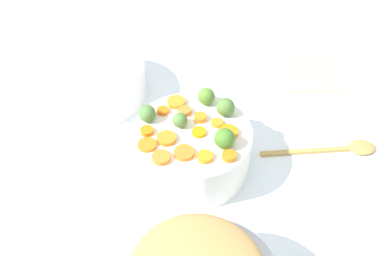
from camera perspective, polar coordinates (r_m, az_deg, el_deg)
name	(u,v)px	position (r m, az deg, el deg)	size (l,w,h in m)	color
tabletop	(173,179)	(0.95, -2.55, -6.63)	(2.40, 2.40, 0.02)	white
serving_bowl_carrots	(192,149)	(0.92, 0.00, -2.72)	(0.25, 0.25, 0.10)	white
carrot_slice_0	(199,132)	(0.88, 0.90, -0.57)	(0.03, 0.03, 0.01)	orange
carrot_slice_1	(200,118)	(0.90, 1.10, 1.36)	(0.03, 0.03, 0.01)	orange
carrot_slice_2	(229,156)	(0.83, 4.88, -3.65)	(0.03, 0.03, 0.01)	orange
carrot_slice_3	(163,111)	(0.92, -3.84, 2.26)	(0.03, 0.03, 0.01)	orange
carrot_slice_4	(166,138)	(0.87, -3.35, -1.35)	(0.04, 0.04, 0.01)	orange
carrot_slice_5	(147,131)	(0.88, -5.90, -0.41)	(0.03, 0.03, 0.01)	orange
carrot_slice_6	(185,111)	(0.92, -0.97, 2.20)	(0.03, 0.03, 0.01)	orange
carrot_slice_7	(176,102)	(0.94, -2.07, 3.42)	(0.04, 0.04, 0.01)	orange
carrot_slice_8	(228,132)	(0.88, 4.75, -0.55)	(0.04, 0.04, 0.01)	orange
carrot_slice_9	(205,157)	(0.83, 1.69, -3.78)	(0.03, 0.03, 0.01)	orange
carrot_slice_10	(184,153)	(0.84, -1.02, -3.25)	(0.04, 0.04, 0.01)	orange
carrot_slice_11	(147,145)	(0.86, -5.87, -2.20)	(0.04, 0.04, 0.01)	orange
carrot_slice_12	(161,158)	(0.83, -4.04, -3.87)	(0.04, 0.04, 0.01)	orange
carrot_slice_13	(217,123)	(0.90, 3.29, 0.66)	(0.02, 0.02, 0.01)	orange
brussels_sprout_0	(225,139)	(0.84, 4.27, -1.38)	(0.04, 0.04, 0.04)	#487A28
brussels_sprout_1	(206,96)	(0.94, 1.87, 4.15)	(0.04, 0.04, 0.04)	#568531
brussels_sprout_2	(180,120)	(0.89, -1.58, 1.04)	(0.03, 0.03, 0.03)	#537B3D
brussels_sprout_3	(147,113)	(0.90, -5.86, 1.91)	(0.04, 0.04, 0.04)	#527D3D
brussels_sprout_4	(225,107)	(0.91, 4.38, 2.75)	(0.04, 0.04, 0.04)	#527B39
wooden_spoon	(342,149)	(1.04, 18.96, -2.57)	(0.26, 0.10, 0.01)	tan
casserole_dish	(94,81)	(1.13, -12.66, 6.01)	(0.26, 0.26, 0.09)	white
dish_towel	(310,73)	(1.24, 15.18, 6.94)	(0.15, 0.16, 0.01)	#CDAF8E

